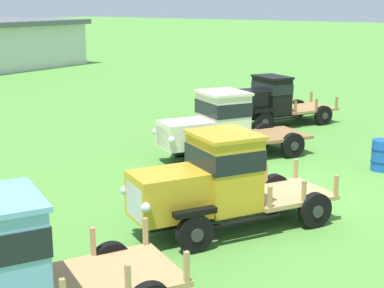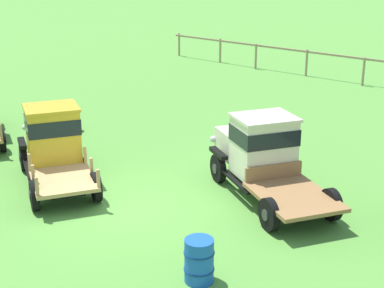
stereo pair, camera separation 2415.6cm
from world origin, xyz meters
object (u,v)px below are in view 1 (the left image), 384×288
object	(u,v)px
oil_drum_near_fence	(382,155)
vintage_truck_second_in_line	(215,182)
vintage_truck_midrow_center	(219,125)
vintage_truck_far_side	(269,101)

from	to	relation	value
oil_drum_near_fence	vintage_truck_second_in_line	bearing A→B (deg)	166.04
vintage_truck_second_in_line	vintage_truck_midrow_center	size ratio (longest dim) A/B	0.94
vintage_truck_far_side	oil_drum_near_fence	xyz separation A→B (m)	(-3.87, -5.65, -0.58)
vintage_truck_far_side	oil_drum_near_fence	size ratio (longest dim) A/B	5.17
vintage_truck_second_in_line	vintage_truck_midrow_center	bearing A→B (deg)	29.83
vintage_truck_second_in_line	oil_drum_near_fence	bearing A→B (deg)	-13.96
vintage_truck_midrow_center	vintage_truck_second_in_line	bearing A→B (deg)	-150.17
vintage_truck_midrow_center	oil_drum_near_fence	xyz separation A→B (m)	(1.60, -4.70, -0.66)
vintage_truck_second_in_line	vintage_truck_midrow_center	distance (m)	6.03
vintage_truck_far_side	oil_drum_near_fence	distance (m)	6.88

